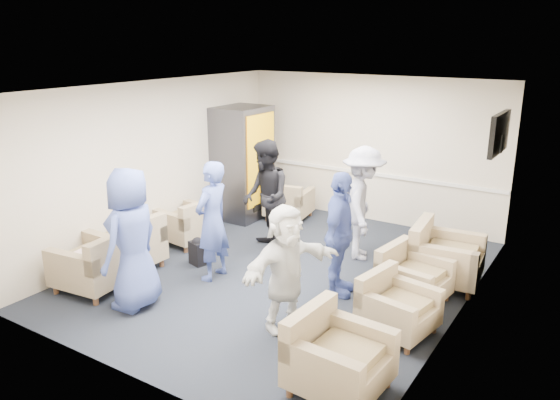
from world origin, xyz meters
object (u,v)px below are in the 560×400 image
Objects in this scene: armchair_left_near at (97,266)px; armchair_right_midfar at (410,279)px; vending_machine at (243,163)px; person_back_right at (363,204)px; armchair_left_mid at (128,247)px; person_front_right at (286,267)px; armchair_right_far at (442,258)px; person_front_left at (132,239)px; armchair_right_near at (334,359)px; person_mid_left at (212,221)px; person_mid_right at (339,235)px; armchair_left_far at (189,224)px; armchair_corner at (288,203)px; armchair_right_midnear at (395,309)px; person_back_left at (266,197)px.

armchair_right_midfar is (3.73, 1.99, -0.04)m from armchair_left_near.
vending_machine is 2.87m from person_back_right.
person_front_right is at bearing 89.57° from armchair_left_mid.
armchair_right_far is 0.54× the size of person_front_left.
person_mid_left is (-2.67, 1.42, 0.52)m from armchair_right_near.
person_back_right is 1.05× the size of person_mid_right.
armchair_right_near is (3.89, -2.27, 0.02)m from armchair_left_far.
person_back_right is at bearing -1.80° from person_mid_right.
armchair_left_far is at bearing 63.16° from armchair_right_near.
vending_machine reaches higher than armchair_corner.
armchair_right_midnear is at bearing -32.17° from vending_machine.
armchair_right_far is at bearing -12.38° from vending_machine.
person_mid_right reaches higher than armchair_right_midnear.
person_mid_left is 1.73m from person_front_right.
armchair_right_midfar is 4.35m from vending_machine.
armchair_left_near is 1.68m from person_mid_left.
armchair_left_mid is 3.38m from armchair_corner.
armchair_right_near is 3.06m from person_mid_left.
armchair_left_far is 2.35m from person_front_left.
armchair_right_far is 4.24m from person_front_left.
armchair_left_mid is 1.05× the size of armchair_right_midfar.
armchair_right_midfar is at bearing 138.65° from armchair_corner.
armchair_right_far is at bearing 7.73° from armchair_right_midnear.
armchair_corner is at bearing 48.75° from person_front_right.
armchair_left_far is (0.02, 1.33, -0.03)m from armchair_left_mid.
vending_machine is 1.86m from person_back_left.
person_back_right is (2.78, -0.67, -0.17)m from vending_machine.
armchair_left_near is at bearing 89.69° from armchair_right_near.
armchair_corner is at bearing 65.45° from armchair_right_midfar.
person_front_left is at bearing 124.98° from person_front_right.
person_back_left is at bearing 89.39° from person_back_right.
armchair_left_near is at bearing -69.93° from person_back_left.
person_mid_left is (1.30, -2.50, -0.20)m from vending_machine.
person_back_right reaches higher than armchair_left_near.
armchair_left_near is 3.74m from vending_machine.
person_back_right is (-1.28, 1.89, 0.59)m from armchair_right_midnear.
armchair_right_midnear is 3.33m from person_front_left.
armchair_right_midnear is 3.06m from person_back_left.
armchair_right_near is 3.02m from person_front_left.
armchair_left_mid is 4.02m from armchair_right_near.
armchair_right_far is at bearing -5.27° from armchair_right_midfar.
person_back_left is (-2.69, 1.31, 0.61)m from armchair_right_midnear.
person_front_left is 1.26m from person_mid_left.
person_mid_left is 0.95× the size of person_back_left.
armchair_left_mid is 0.44× the size of vending_machine.
person_mid_right is (2.98, 0.98, 0.49)m from armchair_left_mid.
armchair_right_near is at bearing 177.04° from person_back_right.
armchair_right_near is at bearing -167.33° from person_mid_right.
armchair_left_mid is 1.02× the size of armchair_left_far.
armchair_left_near is 4.01m from armchair_right_midnear.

